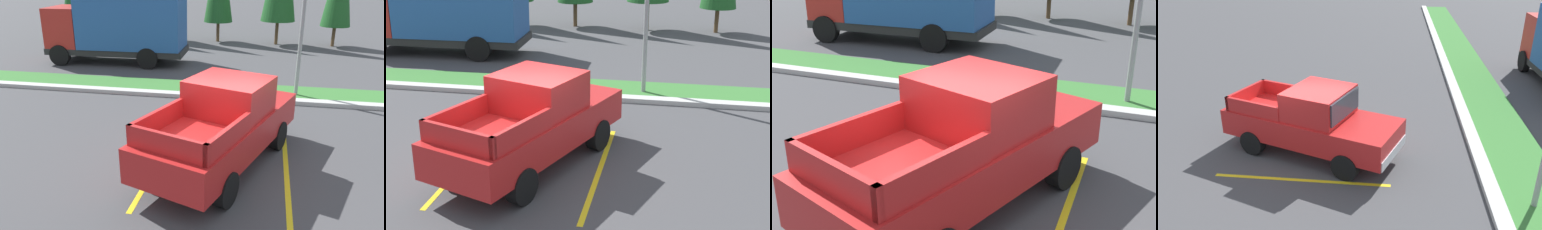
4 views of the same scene
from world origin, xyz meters
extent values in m
plane|color=#424244|center=(0.00, 0.00, 0.00)|extent=(120.00, 120.00, 0.00)
cube|color=yellow|center=(-1.55, 0.03, 0.00)|extent=(0.12, 4.80, 0.01)
cube|color=yellow|center=(1.55, 0.03, 0.00)|extent=(0.12, 4.80, 0.01)
cube|color=#B2B2AD|center=(0.00, 5.00, 0.07)|extent=(56.00, 0.40, 0.15)
cube|color=#387533|center=(0.00, 6.10, 0.03)|extent=(56.00, 1.80, 0.06)
cylinder|color=black|center=(-0.27, 1.78, 0.38)|extent=(0.52, 0.81, 0.76)
cylinder|color=black|center=(1.33, 1.20, 0.38)|extent=(0.52, 0.81, 0.76)
cylinder|color=black|center=(-1.33, -1.13, 0.38)|extent=(0.52, 0.81, 0.76)
cylinder|color=black|center=(0.27, -1.71, 0.38)|extent=(0.52, 0.81, 0.76)
cube|color=red|center=(0.00, 0.03, 0.88)|extent=(3.56, 5.54, 0.76)
cube|color=red|center=(0.10, 0.31, 1.68)|extent=(2.20, 2.10, 0.84)
cube|color=#2D3842|center=(0.38, 1.08, 1.73)|extent=(1.54, 0.61, 0.63)
cube|color=red|center=(-1.30, -1.04, 1.48)|extent=(0.74, 1.82, 0.44)
cube|color=red|center=(0.30, -1.62, 1.48)|extent=(0.74, 1.82, 0.44)
cube|color=red|center=(-0.80, -2.18, 1.48)|extent=(1.73, 0.71, 0.44)
cube|color=silver|center=(0.87, 2.43, 0.64)|extent=(1.75, 0.77, 0.28)
cylinder|color=black|center=(-9.06, 10.88, 0.50)|extent=(1.01, 0.33, 1.00)
cylinder|color=black|center=(-4.60, 8.81, 0.50)|extent=(1.01, 0.33, 1.00)
cylinder|color=black|center=(-4.66, 11.01, 0.50)|extent=(1.01, 0.33, 1.00)
cube|color=#262626|center=(-6.43, 9.86, 0.65)|extent=(6.86, 2.50, 0.30)
cube|color=#235199|center=(-5.63, 9.88, 2.10)|extent=(5.07, 2.54, 2.60)
cylinder|color=brown|center=(-11.85, 16.31, 0.59)|extent=(0.20, 0.20, 1.19)
cylinder|color=brown|center=(-8.44, 16.50, 0.68)|extent=(0.20, 0.20, 1.37)
cylinder|color=brown|center=(-5.32, 16.21, 0.64)|extent=(0.20, 0.20, 1.29)
cylinder|color=brown|center=(-2.28, 16.62, 0.63)|extent=(0.20, 0.20, 1.26)
cylinder|color=brown|center=(1.42, 16.33, 0.72)|extent=(0.20, 0.20, 1.43)
cylinder|color=brown|center=(4.80, 16.34, 0.60)|extent=(0.20, 0.20, 1.20)
camera|label=1|loc=(0.89, -8.39, 4.54)|focal=36.17mm
camera|label=2|loc=(3.15, -10.85, 5.34)|focal=50.79mm
camera|label=3|loc=(2.43, -6.19, 4.22)|focal=45.21mm
camera|label=4|loc=(10.33, 2.33, 5.98)|focal=36.96mm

